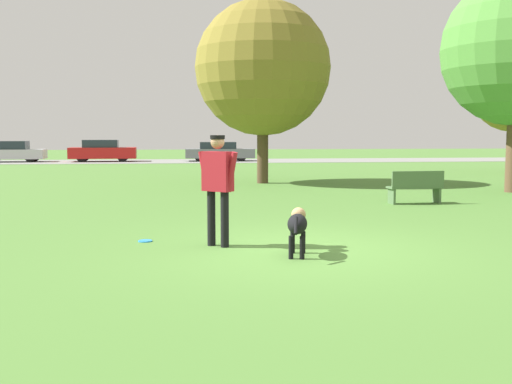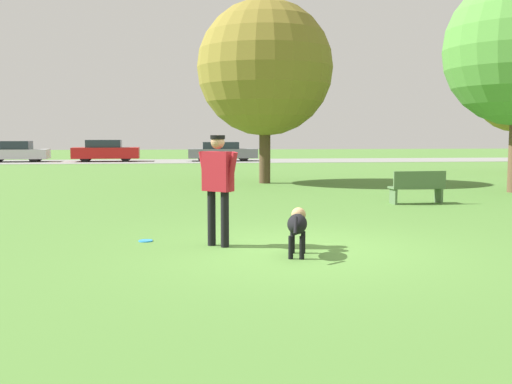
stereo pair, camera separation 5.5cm
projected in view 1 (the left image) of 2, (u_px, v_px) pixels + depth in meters
The scene contains 10 objects.
ground_plane at pixel (296, 250), 9.19m from camera, with size 120.00×120.00×0.00m, color #4C7A33.
far_road_strip at pixel (208, 161), 39.12m from camera, with size 120.00×6.00×0.01m.
person at pixel (218, 180), 9.36m from camera, with size 0.63×0.56×1.75m.
dog at pixel (298, 224), 8.72m from camera, with size 0.45×1.11×0.66m.
frisbee at pixel (145, 241), 9.88m from camera, with size 0.23×0.23×0.02m.
tree_mid_center at pixel (263, 68), 21.22m from camera, with size 4.81×4.81×6.51m.
parked_car_silver at pixel (12, 152), 37.74m from camera, with size 4.01×1.96×1.33m.
parked_car_red at pixel (103, 151), 38.28m from camera, with size 4.24×1.88×1.39m.
parked_car_grey at pixel (219, 152), 39.03m from camera, with size 4.49×1.79×1.25m.
park_bench at pixel (416, 186), 15.18m from camera, with size 1.43×0.50×0.84m.
Camera 1 is at (-1.74, -8.91, 1.77)m, focal length 42.00 mm.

